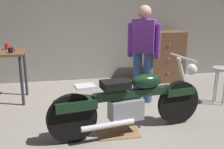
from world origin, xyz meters
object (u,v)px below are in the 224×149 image
Objects in this scene: motorcycle at (131,101)px; person_standing at (144,50)px; mug_black_matte at (11,50)px; wooden_dresser at (165,57)px; mug_red_diner at (7,46)px; shop_stool at (222,76)px.

person_standing is (0.50, 1.11, 0.48)m from motorcycle.
mug_black_matte is at bearing 24.34° from person_standing.
person_standing is 1.45m from wooden_dresser.
mug_red_diner is (-1.82, 1.73, 0.51)m from motorcycle.
mug_red_diner reaches higher than shop_stool.
motorcycle is 3.39× the size of shop_stool.
person_standing reaches higher than shop_stool.
wooden_dresser is at bearing 107.27° from shop_stool.
motorcycle is 19.77× the size of mug_red_diner.
person_standing is 1.52× the size of wooden_dresser.
shop_stool is 0.58× the size of wooden_dresser.
wooden_dresser is 3.23m from mug_red_diner.
wooden_dresser is 10.29× the size of mug_black_matte.
motorcycle is at bearing 97.04° from person_standing.
motorcycle is 2.25m from mug_black_matte.
wooden_dresser is at bearing 8.94° from mug_red_diner.
mug_black_matte is (-3.51, 0.63, 0.45)m from shop_stool.
person_standing is at bearing 55.73° from motorcycle.
shop_stool is at bearing -10.20° from mug_black_matte.
wooden_dresser reaches higher than mug_black_matte.
wooden_dresser is (-0.46, 1.48, 0.05)m from shop_stool.
wooden_dresser is 10.02× the size of mug_red_diner.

